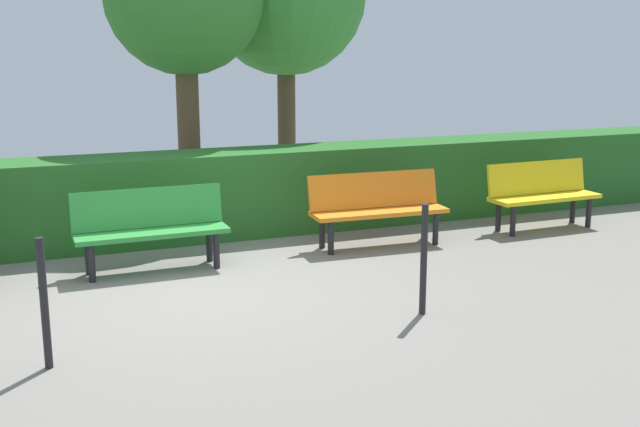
{
  "coord_description": "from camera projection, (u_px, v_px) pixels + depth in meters",
  "views": [
    {
      "loc": [
        1.55,
        7.23,
        2.37
      ],
      "look_at": [
        -1.49,
        -0.38,
        0.55
      ],
      "focal_mm": 43.44,
      "sensor_mm": 36.0,
      "label": 1
    }
  ],
  "objects": [
    {
      "name": "hedge_row",
      "position": [
        245.0,
        192.0,
        9.72
      ],
      "size": [
        15.65,
        0.79,
        1.05
      ],
      "primitive_type": "cube",
      "color": "#266023",
      "rests_on": "ground_plane"
    },
    {
      "name": "railing_post_mid",
      "position": [
        424.0,
        260.0,
        6.8
      ],
      "size": [
        0.06,
        0.06,
        1.0
      ],
      "primitive_type": "cylinder",
      "color": "black",
      "rests_on": "ground_plane"
    },
    {
      "name": "bench_orange",
      "position": [
        377.0,
        205.0,
        9.15
      ],
      "size": [
        1.65,
        0.54,
        0.86
      ],
      "rotation": [
        0.0,
        0.0,
        -0.04
      ],
      "color": "orange",
      "rests_on": "ground_plane"
    },
    {
      "name": "ground_plane",
      "position": [
        194.0,
        288.0,
        7.64
      ],
      "size": [
        19.65,
        19.65,
        0.0
      ],
      "primitive_type": "plane",
      "color": "gray"
    },
    {
      "name": "railing_post_far",
      "position": [
        44.0,
        304.0,
        5.65
      ],
      "size": [
        0.06,
        0.06,
        1.0
      ],
      "primitive_type": "cylinder",
      "color": "black",
      "rests_on": "ground_plane"
    },
    {
      "name": "bench_yellow",
      "position": [
        542.0,
        192.0,
        9.99
      ],
      "size": [
        1.52,
        0.5,
        0.86
      ],
      "rotation": [
        0.0,
        0.0,
        0.03
      ],
      "color": "yellow",
      "rests_on": "ground_plane"
    },
    {
      "name": "bench_green",
      "position": [
        151.0,
        225.0,
        8.15
      ],
      "size": [
        1.59,
        0.47,
        0.86
      ],
      "rotation": [
        0.0,
        0.0,
        0.01
      ],
      "color": "#2D8C38",
      "rests_on": "ground_plane"
    }
  ]
}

